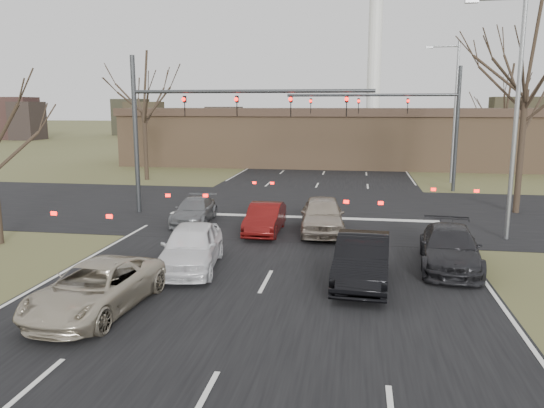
{
  "coord_description": "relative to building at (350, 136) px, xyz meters",
  "views": [
    {
      "loc": [
        2.77,
        -12.82,
        5.5
      ],
      "look_at": [
        -0.26,
        5.8,
        2.0
      ],
      "focal_mm": 35.0,
      "sensor_mm": 36.0,
      "label": 1
    }
  ],
  "objects": [
    {
      "name": "ground",
      "position": [
        -2.0,
        -38.0,
        -2.67
      ],
      "size": [
        360.0,
        360.0,
        0.0
      ],
      "primitive_type": "plane",
      "color": "#4E4D29",
      "rests_on": "ground"
    },
    {
      "name": "road_main",
      "position": [
        -2.0,
        22.0,
        -2.66
      ],
      "size": [
        14.0,
        300.0,
        0.02
      ],
      "primitive_type": "cube",
      "color": "black",
      "rests_on": "ground"
    },
    {
      "name": "road_cross",
      "position": [
        -2.0,
        -23.0,
        -2.65
      ],
      "size": [
        200.0,
        14.0,
        0.02
      ],
      "primitive_type": "cube",
      "color": "black",
      "rests_on": "ground"
    },
    {
      "name": "building",
      "position": [
        0.0,
        0.0,
        0.0
      ],
      "size": [
        42.4,
        10.4,
        5.3
      ],
      "color": "brown",
      "rests_on": "ground"
    },
    {
      "name": "mast_arm_near",
      "position": [
        -7.23,
        -25.0,
        2.41
      ],
      "size": [
        12.12,
        0.24,
        8.0
      ],
      "color": "#383A3D",
      "rests_on": "ground"
    },
    {
      "name": "mast_arm_far",
      "position": [
        4.18,
        -15.0,
        2.35
      ],
      "size": [
        11.12,
        0.24,
        8.0
      ],
      "color": "#383A3D",
      "rests_on": "ground"
    },
    {
      "name": "streetlight_right_near",
      "position": [
        6.82,
        -28.0,
        2.92
      ],
      "size": [
        2.34,
        0.25,
        10.0
      ],
      "color": "gray",
      "rests_on": "ground"
    },
    {
      "name": "streetlight_right_far",
      "position": [
        7.32,
        -11.0,
        2.92
      ],
      "size": [
        2.34,
        0.25,
        10.0
      ],
      "color": "gray",
      "rests_on": "ground"
    },
    {
      "name": "tree_right_near",
      "position": [
        9.0,
        -22.0,
        6.23
      ],
      "size": [
        6.9,
        6.9,
        11.5
      ],
      "color": "black",
      "rests_on": "ground"
    },
    {
      "name": "tree_left_far",
      "position": [
        -15.0,
        -13.0,
        4.68
      ],
      "size": [
        5.7,
        5.7,
        9.5
      ],
      "color": "black",
      "rests_on": "ground"
    },
    {
      "name": "tree_right_far",
      "position": [
        13.0,
        -3.0,
        4.29
      ],
      "size": [
        5.4,
        5.4,
        9.0
      ],
      "color": "black",
      "rests_on": "ground"
    },
    {
      "name": "car_silver_suv",
      "position": [
        -6.12,
        -38.12,
        -2.0
      ],
      "size": [
        2.58,
        4.93,
        1.33
      ],
      "primitive_type": "imported",
      "rotation": [
        0.0,
        0.0,
        -0.08
      ],
      "color": "#AEA48D",
      "rests_on": "ground"
    },
    {
      "name": "car_white_sedan",
      "position": [
        -4.76,
        -33.98,
        -1.89
      ],
      "size": [
        2.42,
        4.75,
        1.55
      ],
      "primitive_type": "imported",
      "rotation": [
        0.0,
        0.0,
        0.13
      ],
      "color": "white",
      "rests_on": "ground"
    },
    {
      "name": "car_black_hatch",
      "position": [
        1.0,
        -34.59,
        -1.9
      ],
      "size": [
        1.86,
        4.7,
        1.52
      ],
      "primitive_type": "imported",
      "rotation": [
        0.0,
        0.0,
        -0.05
      ],
      "color": "black",
      "rests_on": "ground"
    },
    {
      "name": "car_charcoal_sedan",
      "position": [
        3.99,
        -32.44,
        -1.97
      ],
      "size": [
        2.36,
        4.94,
        1.39
      ],
      "primitive_type": "imported",
      "rotation": [
        0.0,
        0.0,
        -0.09
      ],
      "color": "black",
      "rests_on": "ground"
    },
    {
      "name": "car_grey_ahead",
      "position": [
        -6.84,
        -27.0,
        -2.07
      ],
      "size": [
        1.93,
        4.19,
        1.18
      ],
      "primitive_type": "imported",
      "rotation": [
        0.0,
        0.0,
        0.07
      ],
      "color": "slate",
      "rests_on": "ground"
    },
    {
      "name": "car_red_ahead",
      "position": [
        -3.17,
        -28.48,
        -2.02
      ],
      "size": [
        1.4,
        3.94,
        1.3
      ],
      "primitive_type": "imported",
      "rotation": [
        0.0,
        0.0,
        0.01
      ],
      "color": "#500C0B",
      "rests_on": "ground"
    },
    {
      "name": "car_silver_ahead",
      "position": [
        -0.7,
        -27.99,
        -1.88
      ],
      "size": [
        2.23,
        4.75,
        1.57
      ],
      "primitive_type": "imported",
      "rotation": [
        0.0,
        0.0,
        0.08
      ],
      "color": "gray",
      "rests_on": "ground"
    }
  ]
}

